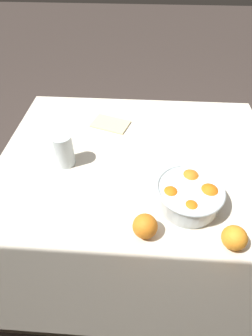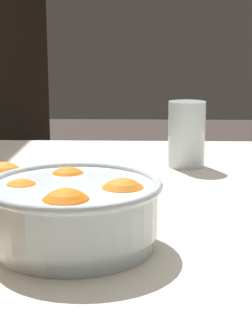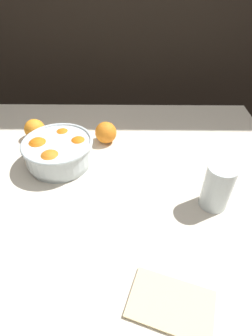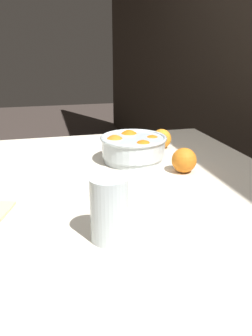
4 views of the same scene
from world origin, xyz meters
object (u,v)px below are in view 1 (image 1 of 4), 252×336
at_px(orange_loose_near_bowl, 234,238).
at_px(orange_loose_front, 145,226).
at_px(juice_glass, 64,152).
at_px(fruit_bowl, 189,195).

relative_size(orange_loose_near_bowl, orange_loose_front, 0.96).
distance_m(juice_glass, orange_loose_front, 0.47).
distance_m(juice_glass, orange_loose_near_bowl, 0.71).
height_order(fruit_bowl, orange_loose_near_bowl, fruit_bowl).
distance_m(fruit_bowl, juice_glass, 0.52).
bearing_deg(orange_loose_near_bowl, fruit_bowl, -50.59).
height_order(juice_glass, orange_loose_near_bowl, juice_glass).
bearing_deg(orange_loose_near_bowl, juice_glass, -29.00).
xyz_separation_m(fruit_bowl, orange_loose_front, (0.15, 0.13, -0.01)).
distance_m(fruit_bowl, orange_loose_front, 0.20).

